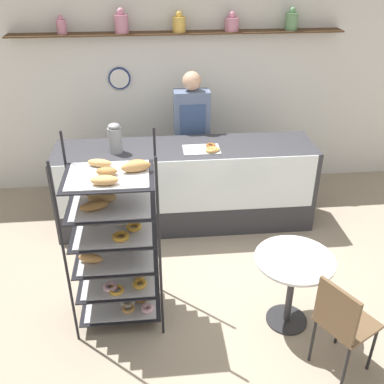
{
  "coord_description": "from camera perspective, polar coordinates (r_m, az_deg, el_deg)",
  "views": [
    {
      "loc": [
        -0.37,
        -3.42,
        3.02
      ],
      "look_at": [
        0.0,
        0.41,
        0.84
      ],
      "focal_mm": 42.0,
      "sensor_mm": 36.0,
      "label": 1
    }
  ],
  "objects": [
    {
      "name": "person_worker",
      "position": [
        5.59,
        -0.02,
        7.51
      ],
      "size": [
        0.43,
        0.23,
        1.69
      ],
      "color": "#282833",
      "rests_on": "ground_plane"
    },
    {
      "name": "coffee_carafe",
      "position": [
        4.92,
        -9.77,
        6.73
      ],
      "size": [
        0.15,
        0.15,
        0.33
      ],
      "color": "gray",
      "rests_on": "display_counter"
    },
    {
      "name": "cafe_table",
      "position": [
        3.97,
        12.66,
        -10.22
      ],
      "size": [
        0.67,
        0.67,
        0.71
      ],
      "color": "#262628",
      "rests_on": "ground_plane"
    },
    {
      "name": "pastry_rack",
      "position": [
        3.81,
        -9.71,
        -5.71
      ],
      "size": [
        0.76,
        0.57,
        1.71
      ],
      "color": "black",
      "rests_on": "ground_plane"
    },
    {
      "name": "donut_tray_counter",
      "position": [
        4.95,
        1.88,
        5.48
      ],
      "size": [
        0.41,
        0.27,
        0.05
      ],
      "color": "silver",
      "rests_on": "display_counter"
    },
    {
      "name": "display_counter",
      "position": [
        5.25,
        -0.8,
        0.78
      ],
      "size": [
        2.94,
        0.71,
        0.99
      ],
      "color": "#333338",
      "rests_on": "ground_plane"
    },
    {
      "name": "back_wall",
      "position": [
        5.94,
        -1.77,
        13.33
      ],
      "size": [
        10.0,
        0.3,
        2.7
      ],
      "color": "white",
      "rests_on": "ground_plane"
    },
    {
      "name": "cafe_chair",
      "position": [
        3.65,
        18.47,
        -15.12
      ],
      "size": [
        0.52,
        0.52,
        0.88
      ],
      "rotation": [
        0.0,
        0.0,
        8.36
      ],
      "color": "black",
      "rests_on": "ground_plane"
    },
    {
      "name": "ground_plane",
      "position": [
        4.58,
        0.51,
        -11.76
      ],
      "size": [
        14.0,
        14.0,
        0.0
      ],
      "primitive_type": "plane",
      "color": "gray"
    }
  ]
}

